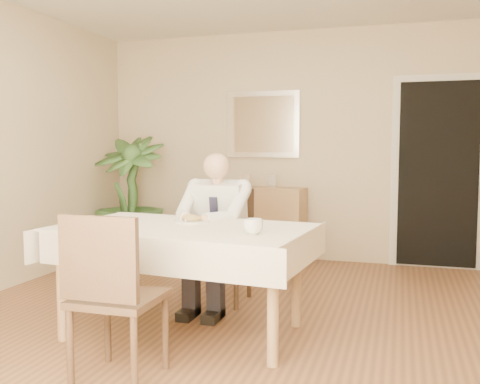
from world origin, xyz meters
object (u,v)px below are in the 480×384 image
(chair_far, at_px, (224,237))
(dining_table, at_px, (183,238))
(seated_man, at_px, (213,223))
(chair_near, at_px, (111,289))
(sideboard, at_px, (259,223))
(coffee_mug, at_px, (253,226))
(potted_palm, at_px, (130,198))

(chair_far, bearing_deg, dining_table, -96.56)
(dining_table, distance_m, seated_man, 0.59)
(chair_near, bearing_deg, seated_man, 87.09)
(chair_near, height_order, sideboard, chair_near)
(chair_near, height_order, coffee_mug, chair_near)
(seated_man, xyz_separation_m, potted_palm, (-1.55, 1.51, 0.02))
(chair_near, bearing_deg, sideboard, 90.57)
(seated_man, xyz_separation_m, coffee_mug, (0.55, -0.78, 0.11))
(chair_far, distance_m, chair_near, 1.75)
(seated_man, bearing_deg, coffee_mug, -54.92)
(coffee_mug, xyz_separation_m, potted_palm, (-2.10, 2.29, -0.09))
(seated_man, bearing_deg, potted_palm, 135.77)
(chair_far, height_order, coffee_mug, chair_far)
(sideboard, bearing_deg, chair_far, -80.50)
(coffee_mug, xyz_separation_m, sideboard, (-0.67, 2.69, -0.38))
(dining_table, xyz_separation_m, sideboard, (-0.12, 2.50, -0.25))
(coffee_mug, distance_m, sideboard, 2.80)
(sideboard, bearing_deg, potted_palm, -159.28)
(sideboard, relative_size, potted_palm, 0.74)
(dining_table, height_order, sideboard, sideboard)
(dining_table, bearing_deg, chair_far, 95.76)
(dining_table, height_order, coffee_mug, coffee_mug)
(chair_far, xyz_separation_m, potted_palm, (-1.55, 1.22, 0.18))
(chair_far, distance_m, potted_palm, 1.98)
(chair_near, xyz_separation_m, coffee_mug, (0.61, 0.67, 0.27))
(sideboard, bearing_deg, dining_table, -82.04)
(seated_man, relative_size, potted_palm, 0.88)
(coffee_mug, bearing_deg, sideboard, 104.00)
(seated_man, relative_size, coffee_mug, 10.16)
(chair_near, relative_size, potted_palm, 0.67)
(sideboard, bearing_deg, seated_man, -81.17)
(seated_man, distance_m, potted_palm, 2.17)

